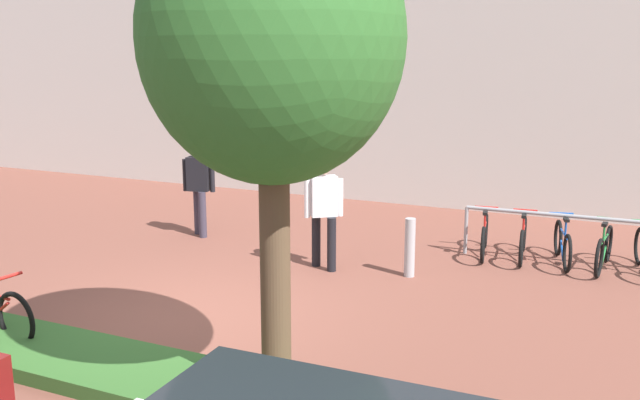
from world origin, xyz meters
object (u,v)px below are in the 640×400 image
at_px(tree_sidewalk, 272,42).
at_px(person_suited_dark, 199,183).
at_px(person_casual_tan, 324,207).
at_px(bollard_steel, 410,248).
at_px(bike_rack_cluster, 583,245).

xyz_separation_m(tree_sidewalk, person_suited_dark, (-4.29, 5.04, -2.42)).
bearing_deg(person_casual_tan, bollard_steel, 7.68).
xyz_separation_m(bollard_steel, person_suited_dark, (-4.24, 0.70, 0.53)).
distance_m(person_suited_dark, person_casual_tan, 3.03).
distance_m(tree_sidewalk, bollard_steel, 5.25).
bearing_deg(bike_rack_cluster, person_casual_tan, -153.86).
relative_size(bike_rack_cluster, person_suited_dark, 2.19).
bearing_deg(tree_sidewalk, person_suited_dark, 130.38).
bearing_deg(bike_rack_cluster, bollard_steel, -145.24).
height_order(tree_sidewalk, bike_rack_cluster, tree_sidewalk).
bearing_deg(person_casual_tan, tree_sidewalk, -71.55).
bearing_deg(bollard_steel, tree_sidewalk, -89.33).
height_order(bollard_steel, person_casual_tan, person_casual_tan).
bearing_deg(person_suited_dark, bollard_steel, -9.35).
relative_size(tree_sidewalk, bollard_steel, 5.22).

